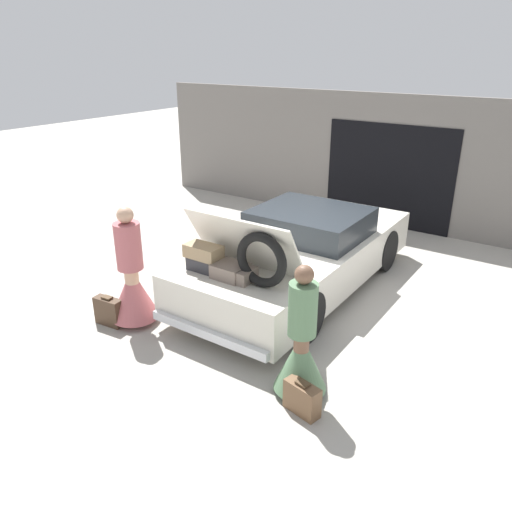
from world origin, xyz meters
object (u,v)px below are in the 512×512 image
car (300,253)px  person_right (301,350)px  person_left (132,283)px  suitcase_beside_right_person (302,398)px  suitcase_beside_left_person (109,311)px

car → person_right: (1.38, -2.39, -0.02)m
person_left → suitcase_beside_right_person: (2.94, -0.35, -0.43)m
person_right → suitcase_beside_left_person: person_right is taller
person_right → car: bearing=37.6°
person_left → suitcase_beside_right_person: 2.99m
car → suitcase_beside_left_person: (-1.62, -2.59, -0.38)m
car → suitcase_beside_left_person: 3.08m
person_left → person_right: person_left is taller
suitcase_beside_right_person → person_left: bearing=173.3°
person_left → suitcase_beside_right_person: bearing=75.2°
suitcase_beside_left_person → suitcase_beside_right_person: size_ratio=0.99×
suitcase_beside_right_person → car: bearing=120.3°
person_left → person_right: 2.76m
person_left → suitcase_beside_right_person: person_left is taller
car → person_left: bearing=-120.7°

